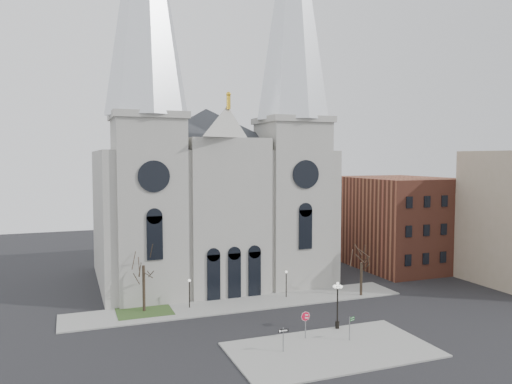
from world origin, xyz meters
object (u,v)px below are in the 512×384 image
object	(u,v)px
stop_sign	(305,319)
one_way_sign	(283,335)
globe_lamp	(338,299)
street_name_sign	(350,326)

from	to	relation	value
stop_sign	one_way_sign	world-z (taller)	stop_sign
one_way_sign	stop_sign	bearing A→B (deg)	36.92
stop_sign	globe_lamp	world-z (taller)	globe_lamp
globe_lamp	one_way_sign	distance (m)	8.36
street_name_sign	globe_lamp	bearing A→B (deg)	60.44
globe_lamp	street_name_sign	world-z (taller)	globe_lamp
stop_sign	street_name_sign	xyz separation A→B (m)	(3.67, -1.90, -0.52)
globe_lamp	street_name_sign	xyz separation A→B (m)	(-0.50, -3.23, -1.63)
stop_sign	street_name_sign	world-z (taller)	stop_sign
street_name_sign	stop_sign	bearing A→B (deg)	131.96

